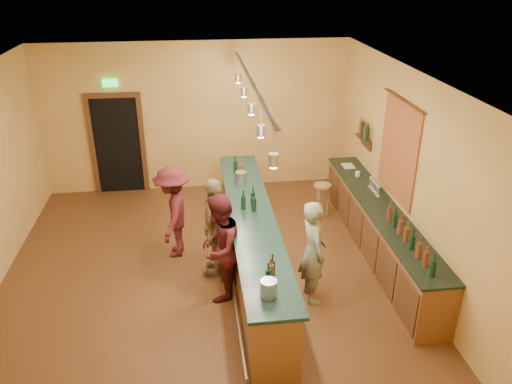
{
  "coord_description": "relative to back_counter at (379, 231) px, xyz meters",
  "views": [
    {
      "loc": [
        -0.04,
        -6.88,
        4.7
      ],
      "look_at": [
        0.86,
        0.2,
        1.34
      ],
      "focal_mm": 35.0,
      "sensor_mm": 36.0,
      "label": 1
    }
  ],
  "objects": [
    {
      "name": "floor",
      "position": [
        -2.97,
        -0.18,
        -0.49
      ],
      "size": [
        7.0,
        7.0,
        0.0
      ],
      "primitive_type": "plane",
      "color": "brown",
      "rests_on": "ground"
    },
    {
      "name": "ceiling",
      "position": [
        -2.97,
        -0.18,
        2.71
      ],
      "size": [
        6.5,
        7.0,
        0.02
      ],
      "primitive_type": "cube",
      "color": "silver",
      "rests_on": "wall_back"
    },
    {
      "name": "wall_back",
      "position": [
        -2.97,
        3.32,
        1.11
      ],
      "size": [
        6.5,
        0.02,
        3.2
      ],
      "primitive_type": "cube",
      "color": "#B69544",
      "rests_on": "floor"
    },
    {
      "name": "wall_front",
      "position": [
        -2.97,
        -3.68,
        1.11
      ],
      "size": [
        6.5,
        0.02,
        3.2
      ],
      "primitive_type": "cube",
      "color": "#B69544",
      "rests_on": "floor"
    },
    {
      "name": "wall_right",
      "position": [
        0.28,
        -0.18,
        1.11
      ],
      "size": [
        0.02,
        7.0,
        3.2
      ],
      "primitive_type": "cube",
      "color": "#B69544",
      "rests_on": "floor"
    },
    {
      "name": "doorway",
      "position": [
        -4.67,
        3.3,
        0.64
      ],
      "size": [
        1.15,
        0.09,
        2.48
      ],
      "color": "black",
      "rests_on": "wall_back"
    },
    {
      "name": "tapestry",
      "position": [
        0.26,
        0.22,
        1.36
      ],
      "size": [
        0.03,
        1.4,
        1.6
      ],
      "primitive_type": "cube",
      "color": "#AA2C22",
      "rests_on": "wall_right"
    },
    {
      "name": "bottle_shelf",
      "position": [
        0.2,
        1.72,
        1.18
      ],
      "size": [
        0.17,
        0.55,
        0.54
      ],
      "color": "#492815",
      "rests_on": "wall_right"
    },
    {
      "name": "back_counter",
      "position": [
        0.0,
        0.0,
        0.0
      ],
      "size": [
        0.6,
        4.55,
        1.27
      ],
      "color": "brown",
      "rests_on": "floor"
    },
    {
      "name": "tasting_bar",
      "position": [
        -2.2,
        -0.18,
        0.12
      ],
      "size": [
        0.73,
        5.1,
        1.38
      ],
      "color": "brown",
      "rests_on": "floor"
    },
    {
      "name": "pendant_track",
      "position": [
        -2.2,
        -0.18,
        2.5
      ],
      "size": [
        0.11,
        4.6,
        0.5
      ],
      "color": "silver",
      "rests_on": "ceiling"
    },
    {
      "name": "bartender",
      "position": [
        -1.4,
        -1.01,
        0.32
      ],
      "size": [
        0.44,
        0.62,
        1.62
      ],
      "primitive_type": "imported",
      "rotation": [
        0.0,
        0.0,
        1.66
      ],
      "color": "gray",
      "rests_on": "floor"
    },
    {
      "name": "customer_a",
      "position": [
        -2.75,
        -0.77,
        0.35
      ],
      "size": [
        0.9,
        1.0,
        1.67
      ],
      "primitive_type": "imported",
      "rotation": [
        0.0,
        0.0,
        -1.97
      ],
      "color": "#59191E",
      "rests_on": "floor"
    },
    {
      "name": "customer_b",
      "position": [
        -2.78,
        -0.12,
        0.35
      ],
      "size": [
        0.65,
        1.05,
        1.67
      ],
      "primitive_type": "imported",
      "rotation": [
        0.0,
        0.0,
        -1.84
      ],
      "color": "#997A51",
      "rests_on": "floor"
    },
    {
      "name": "customer_c",
      "position": [
        -3.46,
        0.52,
        0.32
      ],
      "size": [
        0.73,
        1.11,
        1.61
      ],
      "primitive_type": "imported",
      "rotation": [
        0.0,
        0.0,
        -1.7
      ],
      "color": "#59191E",
      "rests_on": "floor"
    },
    {
      "name": "bar_stool",
      "position": [
        -0.61,
        1.53,
        0.07
      ],
      "size": [
        0.34,
        0.34,
        0.7
      ],
      "rotation": [
        0.0,
        0.0,
        0.18
      ],
      "color": "#A07148",
      "rests_on": "floor"
    }
  ]
}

